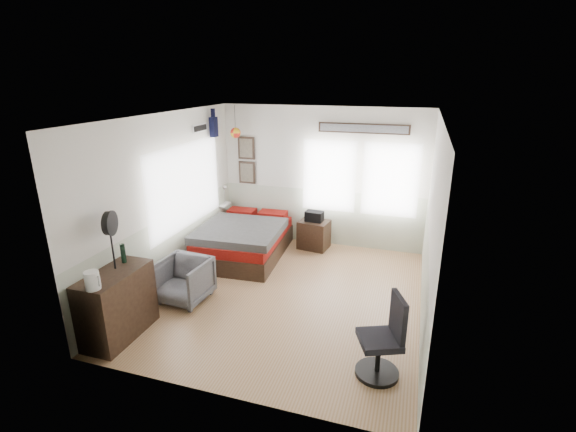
# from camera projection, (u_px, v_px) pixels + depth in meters

# --- Properties ---
(ground_plane) EXTENTS (4.00, 4.50, 0.01)m
(ground_plane) POSITION_uv_depth(u_px,v_px,m) (286.00, 295.00, 6.47)
(ground_plane) COLOR #A26E42
(room_shell) EXTENTS (4.02, 4.52, 2.71)m
(room_shell) POSITION_uv_depth(u_px,v_px,m) (285.00, 191.00, 6.14)
(room_shell) COLOR silver
(room_shell) RESTS_ON ground_plane
(wall_decor) EXTENTS (3.55, 1.32, 1.44)m
(wall_decor) POSITION_uv_depth(u_px,v_px,m) (262.00, 138.00, 7.88)
(wall_decor) COLOR #36251B
(wall_decor) RESTS_ON room_shell
(bed) EXTENTS (1.53, 2.07, 0.64)m
(bed) POSITION_uv_depth(u_px,v_px,m) (244.00, 240.00, 7.78)
(bed) COLOR #382719
(bed) RESTS_ON ground_plane
(dresser) EXTENTS (0.48, 1.00, 0.90)m
(dresser) POSITION_uv_depth(u_px,v_px,m) (118.00, 304.00, 5.33)
(dresser) COLOR #382719
(dresser) RESTS_ON ground_plane
(armchair) EXTENTS (0.75, 0.77, 0.66)m
(armchair) POSITION_uv_depth(u_px,v_px,m) (184.00, 280.00, 6.21)
(armchair) COLOR slate
(armchair) RESTS_ON ground_plane
(nightstand) EXTENTS (0.61, 0.52, 0.56)m
(nightstand) POSITION_uv_depth(u_px,v_px,m) (314.00, 234.00, 8.14)
(nightstand) COLOR #382719
(nightstand) RESTS_ON ground_plane
(task_chair) EXTENTS (0.57, 0.57, 0.99)m
(task_chair) POSITION_uv_depth(u_px,v_px,m) (384.00, 344.00, 4.62)
(task_chair) COLOR black
(task_chair) RESTS_ON ground_plane
(kettle) EXTENTS (0.19, 0.17, 0.22)m
(kettle) POSITION_uv_depth(u_px,v_px,m) (92.00, 280.00, 4.75)
(kettle) COLOR silver
(kettle) RESTS_ON dresser
(bottle) EXTENTS (0.06, 0.06, 0.26)m
(bottle) POSITION_uv_depth(u_px,v_px,m) (123.00, 253.00, 5.43)
(bottle) COLOR black
(bottle) RESTS_ON dresser
(stand_fan) EXTENTS (0.16, 0.31, 0.77)m
(stand_fan) POSITION_uv_depth(u_px,v_px,m) (110.00, 224.00, 5.10)
(stand_fan) COLOR black
(stand_fan) RESTS_ON dresser
(black_bag) EXTENTS (0.35, 0.24, 0.20)m
(black_bag) POSITION_uv_depth(u_px,v_px,m) (314.00, 216.00, 8.02)
(black_bag) COLOR black
(black_bag) RESTS_ON nightstand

